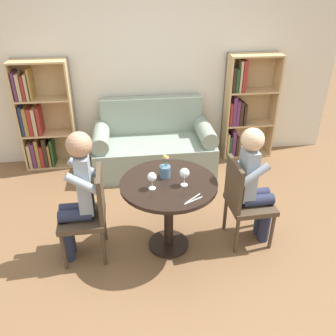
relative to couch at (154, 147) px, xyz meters
name	(u,v)px	position (x,y,z in m)	size (l,w,h in m)	color
ground_plane	(169,245)	(0.00, -1.62, -0.31)	(16.00, 16.00, 0.00)	brown
back_wall	(149,62)	(0.00, 0.43, 1.04)	(5.20, 0.05, 2.70)	silver
round_table	(169,197)	(0.00, -1.62, 0.27)	(0.89, 0.89, 0.74)	black
couch	(154,147)	(0.00, 0.00, 0.00)	(1.59, 0.80, 0.92)	gray
bookshelf_left	(41,121)	(-1.48, 0.26, 0.35)	(0.70, 0.28, 1.45)	tan
bookshelf_right	(243,108)	(1.30, 0.27, 0.40)	(0.70, 0.28, 1.45)	tan
chair_left	(90,211)	(-0.73, -1.63, 0.18)	(0.43, 0.43, 0.90)	#473828
chair_right	(244,199)	(0.73, -1.61, 0.18)	(0.44, 0.44, 0.90)	#473828
person_left	(77,194)	(-0.82, -1.63, 0.39)	(0.42, 0.34, 1.28)	#282D47
person_right	(254,183)	(0.82, -1.60, 0.35)	(0.43, 0.35, 1.23)	#282D47
wine_glass_left	(152,178)	(-0.16, -1.70, 0.54)	(0.08, 0.08, 0.16)	white
wine_glass_right	(184,173)	(0.13, -1.68, 0.55)	(0.09, 0.09, 0.17)	white
flower_vase	(165,170)	(-0.02, -1.52, 0.51)	(0.10, 0.10, 0.23)	slate
knife_left_setting	(193,200)	(0.17, -1.93, 0.43)	(0.17, 0.10, 0.00)	silver
fork_left_setting	(193,198)	(0.17, -1.90, 0.43)	(0.15, 0.13, 0.00)	silver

